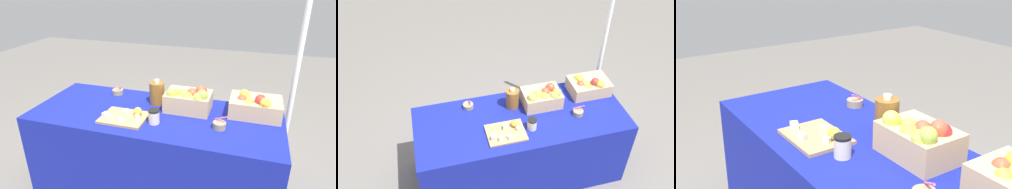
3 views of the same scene
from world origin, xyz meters
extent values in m
plane|color=slate|center=(0.00, 0.00, 0.00)|extent=(10.00, 10.00, 0.00)
cube|color=navy|center=(0.00, 0.00, 0.37)|extent=(1.90, 0.76, 0.74)
cube|color=tan|center=(0.73, 0.19, 0.81)|extent=(0.37, 0.27, 0.13)
sphere|color=#B2332D|center=(0.76, 0.14, 0.89)|extent=(0.08, 0.08, 0.08)
sphere|color=#D14C33|center=(0.63, 0.17, 0.86)|extent=(0.08, 0.08, 0.08)
sphere|color=gold|center=(0.65, 0.23, 0.87)|extent=(0.08, 0.08, 0.08)
sphere|color=gold|center=(0.68, 0.12, 0.85)|extent=(0.08, 0.08, 0.08)
sphere|color=#99B742|center=(0.67, 0.19, 0.84)|extent=(0.08, 0.08, 0.08)
sphere|color=#B2C64C|center=(0.64, 0.26, 0.87)|extent=(0.08, 0.08, 0.08)
sphere|color=gold|center=(0.79, 0.10, 0.89)|extent=(0.08, 0.08, 0.08)
sphere|color=gold|center=(0.65, 0.23, 0.88)|extent=(0.08, 0.08, 0.08)
sphere|color=#D14C33|center=(0.78, 0.19, 0.84)|extent=(0.08, 0.08, 0.08)
cube|color=tan|center=(0.23, 0.14, 0.81)|extent=(0.35, 0.25, 0.14)
sphere|color=red|center=(0.33, 0.18, 0.89)|extent=(0.08, 0.08, 0.08)
sphere|color=gold|center=(0.12, 0.07, 0.89)|extent=(0.08, 0.08, 0.08)
sphere|color=#D14C33|center=(0.32, 0.16, 0.90)|extent=(0.08, 0.08, 0.08)
sphere|color=#B2C64C|center=(0.32, 0.05, 0.88)|extent=(0.08, 0.08, 0.08)
sphere|color=#99B742|center=(0.19, 0.11, 0.88)|extent=(0.08, 0.08, 0.08)
sphere|color=#B2C64C|center=(0.12, 0.07, 0.90)|extent=(0.08, 0.08, 0.08)
sphere|color=#B2C64C|center=(0.16, 0.15, 0.85)|extent=(0.08, 0.08, 0.08)
sphere|color=gold|center=(0.23, 0.07, 0.86)|extent=(0.08, 0.08, 0.08)
sphere|color=#99B742|center=(0.35, 0.07, 0.90)|extent=(0.08, 0.08, 0.08)
sphere|color=#D14C33|center=(0.26, 0.12, 0.89)|extent=(0.08, 0.08, 0.08)
sphere|color=gold|center=(0.23, 0.08, 0.87)|extent=(0.08, 0.08, 0.08)
cube|color=tan|center=(-0.18, -0.15, 0.75)|extent=(0.33, 0.26, 0.02)
sphere|color=gold|center=(-0.09, -0.10, 0.79)|extent=(0.06, 0.06, 0.06)
cube|color=beige|center=(-0.17, -0.23, 0.77)|extent=(0.04, 0.04, 0.03)
cube|color=beige|center=(-0.08, -0.15, 0.77)|extent=(0.04, 0.04, 0.03)
cube|color=beige|center=(-0.18, -0.11, 0.78)|extent=(0.04, 0.04, 0.04)
cube|color=beige|center=(-0.25, -0.23, 0.77)|extent=(0.04, 0.04, 0.03)
cube|color=beige|center=(-0.30, -0.21, 0.78)|extent=(0.05, 0.05, 0.04)
cylinder|color=gray|center=(-0.43, 0.25, 0.76)|extent=(0.10, 0.10, 0.04)
cylinder|color=#EA598C|center=(-0.42, 0.26, 0.80)|extent=(0.02, 0.08, 0.05)
cylinder|color=gray|center=(0.50, -0.09, 0.76)|extent=(0.09, 0.09, 0.05)
cylinder|color=#EA598C|center=(0.51, -0.07, 0.81)|extent=(0.09, 0.05, 0.06)
cylinder|color=brown|center=(-0.04, 0.17, 0.83)|extent=(0.12, 0.12, 0.18)
cylinder|color=silver|center=(-0.04, 0.17, 0.93)|extent=(0.04, 0.04, 0.02)
cylinder|color=beige|center=(0.05, -0.15, 0.79)|extent=(0.08, 0.08, 0.09)
cylinder|color=black|center=(0.05, -0.15, 0.84)|extent=(0.08, 0.08, 0.01)
cylinder|color=white|center=(1.02, 0.53, 1.12)|extent=(0.04, 0.04, 2.23)
camera|label=1|loc=(0.68, -1.84, 1.74)|focal=30.63mm
camera|label=2|loc=(-0.72, -2.19, 2.94)|focal=38.05mm
camera|label=3|loc=(1.48, -1.09, 1.65)|focal=46.08mm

